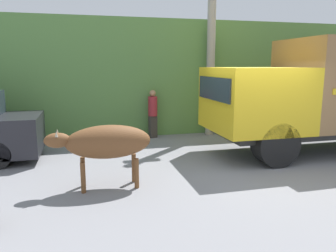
# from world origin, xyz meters

# --- Properties ---
(ground_plane) EXTENTS (60.00, 60.00, 0.00)m
(ground_plane) POSITION_xyz_m (0.00, 0.00, 0.00)
(ground_plane) COLOR gray
(hillside_embankment) EXTENTS (32.00, 5.91, 3.88)m
(hillside_embankment) POSITION_xyz_m (0.00, 6.97, 1.94)
(hillside_embankment) COLOR #568442
(hillside_embankment) RESTS_ON ground_plane
(building_backdrop) EXTENTS (6.38, 2.70, 3.24)m
(building_backdrop) POSITION_xyz_m (-3.40, 5.40, 1.63)
(building_backdrop) COLOR #B2BCAD
(building_backdrop) RESTS_ON ground_plane
(brown_cow) EXTENTS (2.00, 0.65, 1.25)m
(brown_cow) POSITION_xyz_m (-3.50, -0.48, 0.91)
(brown_cow) COLOR brown
(brown_cow) RESTS_ON ground_plane
(pedestrian_on_hill) EXTENTS (0.38, 0.38, 1.58)m
(pedestrian_on_hill) POSITION_xyz_m (-1.71, 3.71, 0.87)
(pedestrian_on_hill) COLOR #38332D
(pedestrian_on_hill) RESTS_ON ground_plane
(utility_pole) EXTENTS (0.90, 0.27, 6.54)m
(utility_pole) POSITION_xyz_m (0.28, 3.71, 3.37)
(utility_pole) COLOR #9E998E
(utility_pole) RESTS_ON ground_plane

